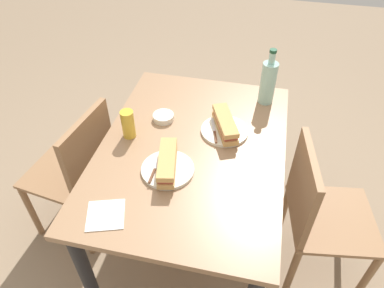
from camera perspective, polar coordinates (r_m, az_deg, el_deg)
The scene contains 14 objects.
ground_plane at distance 2.22m, azimuth 0.00°, elevation -14.91°, with size 8.00×8.00×0.00m, color #8C755B.
dining_table at distance 1.71m, azimuth 0.00°, elevation -3.32°, with size 1.15×0.84×0.75m.
chair_far at distance 2.01m, azimuth -17.50°, elevation -3.83°, with size 0.45×0.45×0.84m.
chair_near at distance 1.83m, azimuth 19.24°, elevation -10.17°, with size 0.45×0.45×0.84m.
plate_near at distance 1.72m, azimuth 5.21°, elevation 2.12°, with size 0.23×0.23×0.01m, color silver.
baguette_sandwich_near at distance 1.69m, azimuth 5.29°, elevation 3.19°, with size 0.25×0.16×0.07m.
knife_near at distance 1.69m, azimuth 3.60°, elevation 1.95°, with size 0.18×0.06×0.01m.
plate_far at distance 1.53m, azimuth -3.88°, elevation -4.05°, with size 0.23×0.23×0.01m, color silver.
baguette_sandwich_far at distance 1.50m, azimuth -3.96°, elevation -2.96°, with size 0.25×0.12×0.07m.
knife_far at distance 1.52m, azimuth -5.93°, elevation -4.03°, with size 0.18×0.01×0.01m.
water_bottle at distance 1.89m, azimuth 12.01°, elevation 9.65°, with size 0.08×0.08×0.30m.
beer_glass at distance 1.68m, azimuth -10.12°, elevation 3.15°, with size 0.06×0.06×0.14m, color gold.
olive_bowl at distance 1.79m, azimuth -4.57°, elevation 4.31°, with size 0.10×0.10×0.03m, color silver.
paper_napkin at distance 1.42m, azimuth -13.57°, elevation -10.92°, with size 0.14×0.14×0.00m, color white.
Camera 1 is at (-1.17, -0.26, 1.87)m, focal length 33.53 mm.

